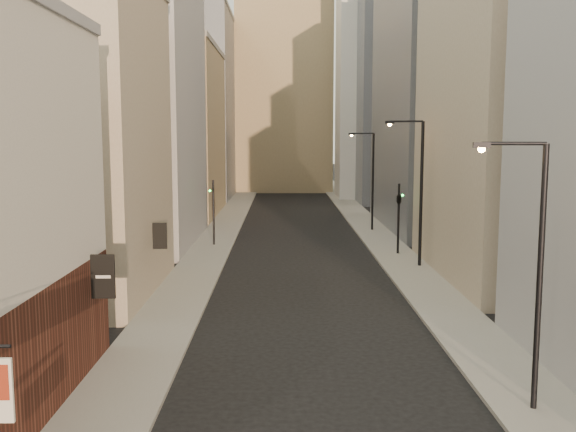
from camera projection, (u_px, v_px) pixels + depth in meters
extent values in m
cube|color=gray|center=(229.00, 220.00, 62.59)|extent=(3.00, 140.00, 0.15)
cube|color=gray|center=(362.00, 220.00, 62.70)|extent=(3.00, 140.00, 0.15)
cube|color=black|center=(103.00, 277.00, 21.46)|extent=(0.80, 0.08, 1.50)
cube|color=black|center=(160.00, 236.00, 31.41)|extent=(0.70, 0.08, 1.30)
cube|color=tan|center=(73.00, 141.00, 32.77)|extent=(8.00, 12.00, 16.00)
cube|color=#99999E|center=(140.00, 113.00, 48.40)|extent=(8.00, 16.00, 20.00)
cube|color=#917B59|center=(179.00, 133.00, 66.44)|extent=(8.00, 18.00, 17.00)
cube|color=gray|center=(202.00, 107.00, 85.85)|extent=(8.00, 20.00, 24.00)
cube|color=tan|center=(514.00, 105.00, 36.71)|extent=(8.00, 16.00, 20.00)
cube|color=gray|center=(434.00, 81.00, 56.17)|extent=(8.00, 20.00, 26.00)
cube|color=gray|center=(432.00, 5.00, 82.50)|extent=(20.00, 22.00, 50.00)
cube|color=#917B59|center=(284.00, 98.00, 97.60)|extent=(14.00, 14.00, 28.00)
cube|color=silver|center=(369.00, 68.00, 83.43)|extent=(8.00, 8.00, 34.00)
cylinder|color=black|center=(540.00, 282.00, 18.82)|extent=(0.18, 0.18, 8.07)
cylinder|color=black|center=(514.00, 143.00, 18.44)|extent=(1.79, 0.38, 0.11)
cube|color=black|center=(482.00, 145.00, 18.58)|extent=(0.52, 0.27, 0.16)
sphere|color=#F7993D|center=(482.00, 149.00, 18.60)|extent=(0.22, 0.22, 0.22)
cylinder|color=black|center=(421.00, 195.00, 39.88)|extent=(0.20, 0.20, 9.16)
cylinder|color=black|center=(406.00, 121.00, 39.59)|extent=(1.99, 0.69, 0.12)
cube|color=black|center=(390.00, 122.00, 39.87)|extent=(0.60, 0.37, 0.18)
sphere|color=#F7993D|center=(390.00, 124.00, 39.88)|extent=(0.24, 0.24, 0.24)
cylinder|color=black|center=(373.00, 183.00, 55.26)|extent=(0.19, 0.19, 8.46)
cylinder|color=black|center=(363.00, 133.00, 54.73)|extent=(1.88, 0.14, 0.11)
cube|color=black|center=(352.00, 134.00, 54.74)|extent=(0.52, 0.21, 0.17)
sphere|color=#F7993D|center=(352.00, 135.00, 54.76)|extent=(0.23, 0.23, 0.23)
cylinder|color=black|center=(214.00, 213.00, 47.87)|extent=(0.16, 0.16, 5.00)
imported|color=black|center=(213.00, 191.00, 47.66)|extent=(0.40, 0.40, 1.05)
sphere|color=#19E533|center=(210.00, 191.00, 47.65)|extent=(0.16, 0.16, 0.16)
cylinder|color=black|center=(398.00, 220.00, 44.29)|extent=(0.16, 0.16, 5.00)
imported|color=black|center=(399.00, 195.00, 44.08)|extent=(0.59, 0.59, 1.22)
sphere|color=#19E533|center=(403.00, 195.00, 44.08)|extent=(0.16, 0.16, 0.16)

